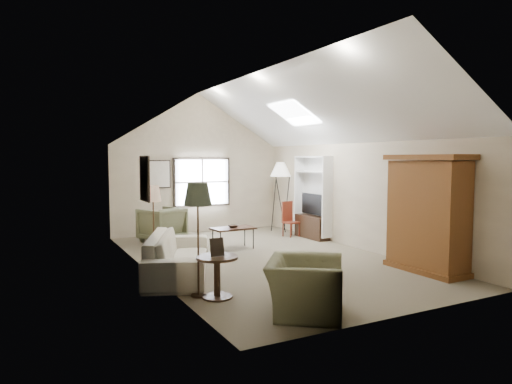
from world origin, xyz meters
name	(u,v)px	position (x,y,z in m)	size (l,w,h in m)	color
room_shell	(265,107)	(0.00, 0.00, 3.21)	(5.01, 8.01, 4.00)	brown
window	(202,182)	(0.10, 3.96, 1.45)	(1.72, 0.08, 1.42)	black
skylight	(294,113)	(1.30, 0.90, 3.22)	(0.80, 1.20, 0.52)	white
wall_art	(153,176)	(-1.88, 1.94, 1.73)	(1.97, 3.71, 0.88)	black
armoire	(428,214)	(2.18, -2.40, 1.10)	(0.60, 1.50, 2.20)	brown
tv_alcove	(313,195)	(2.34, 1.60, 1.15)	(0.32, 1.30, 2.10)	white
media_console	(312,227)	(2.32, 1.60, 0.30)	(0.34, 1.18, 0.60)	#382316
tv_panel	(312,204)	(2.32, 1.60, 0.92)	(0.05, 0.90, 0.55)	black
sofa	(178,255)	(-2.07, -0.48, 0.38)	(2.58, 1.01, 0.75)	beige
armchair_near	(305,286)	(-1.16, -3.28, 0.37)	(1.15, 1.01, 0.75)	#6C6F4E
armchair_far	(162,225)	(-1.40, 2.94, 0.44)	(0.94, 0.97, 0.88)	#616949
coffee_table	(233,238)	(-0.18, 1.23, 0.26)	(1.00, 0.56, 0.51)	#372116
bowl	(233,226)	(-0.18, 1.23, 0.54)	(0.24, 0.24, 0.06)	#3D2D19
side_table	(217,277)	(-1.97, -2.08, 0.32)	(0.65, 0.65, 0.65)	#382217
side_chair	(291,219)	(1.95, 2.06, 0.48)	(0.37, 0.37, 0.96)	maroon
tripod_lamp	(280,196)	(2.14, 2.95, 1.03)	(0.60, 0.60, 2.06)	white
dark_lamp	(198,239)	(-2.20, -1.88, 0.90)	(0.43, 0.43, 1.80)	#262B1F
tan_lamp	(154,223)	(-2.20, 0.72, 0.81)	(0.32, 0.32, 1.62)	tan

